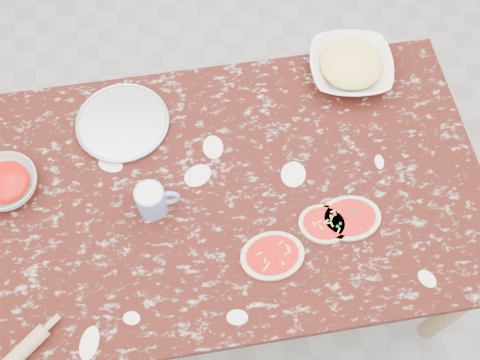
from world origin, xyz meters
name	(u,v)px	position (x,y,z in m)	size (l,w,h in m)	color
ground	(240,262)	(0.00, 0.00, 0.00)	(4.00, 4.00, 0.00)	gray
worktable	(240,198)	(0.00, 0.00, 0.67)	(1.60, 1.00, 0.75)	black
pizza_tray	(123,123)	(-0.36, 0.30, 0.76)	(0.31, 0.31, 0.01)	#B2B2B7
sauce_bowl	(7,184)	(-0.74, 0.11, 0.78)	(0.21, 0.21, 0.06)	white
cheese_bowl	(350,67)	(0.46, 0.39, 0.79)	(0.29, 0.29, 0.07)	white
flour_mug	(152,200)	(-0.28, -0.03, 0.81)	(0.14, 0.09, 0.11)	#708DDF
pizza_left	(272,256)	(0.06, -0.25, 0.76)	(0.21, 0.17, 0.02)	beige
pizza_mid	(324,224)	(0.24, -0.17, 0.76)	(0.19, 0.17, 0.02)	beige
pizza_right	(350,218)	(0.32, -0.17, 0.76)	(0.20, 0.15, 0.02)	beige
rolling_pin	(14,359)	(-0.71, -0.44, 0.77)	(0.04, 0.04, 0.22)	tan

